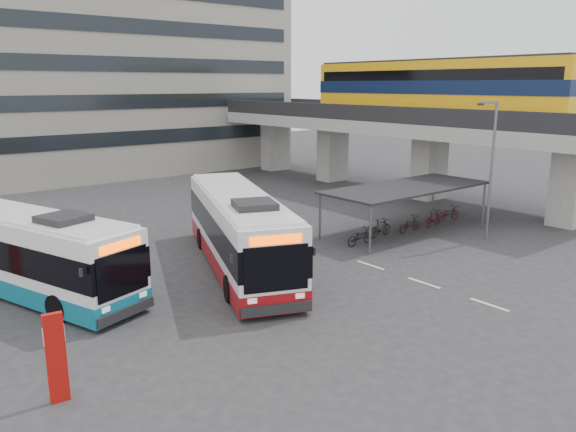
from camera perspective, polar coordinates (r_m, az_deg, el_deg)
ground at (r=24.15m, az=4.32°, el=-6.18°), size 120.00×120.00×0.00m
viaduct at (r=42.12m, az=12.24°, el=10.54°), size 8.00×32.00×9.68m
bike_shelter at (r=31.74m, az=11.91°, el=1.15°), size 10.00×4.00×2.54m
office_block at (r=57.02m, az=-17.17°, el=17.21°), size 30.00×15.00×25.00m
road_markings at (r=24.03m, az=13.66°, el=-6.63°), size 0.15×7.60×0.01m
bus_main at (r=24.97m, az=-4.99°, el=-1.50°), size 7.06×12.36×3.63m
bus_teal at (r=24.43m, az=-25.49°, el=-3.30°), size 6.14×11.88×3.46m
pedestrian at (r=25.13m, az=0.13°, el=-3.29°), size 0.42×0.63×1.73m
lamp_post at (r=30.60m, az=19.90°, el=5.12°), size 1.24×0.47×7.21m
sign_totem_south at (r=15.87m, az=-22.50°, el=-13.06°), size 0.53×0.22×2.44m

